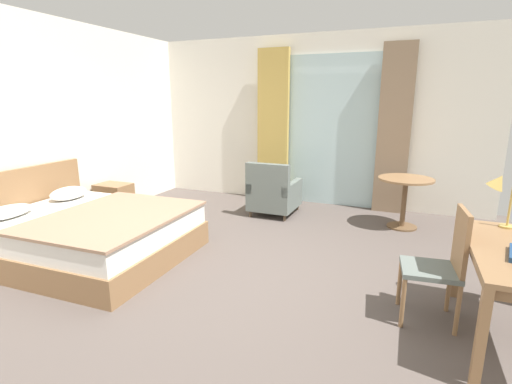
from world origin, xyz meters
TOP-DOWN VIEW (x-y plane):
  - ground at (0.00, 0.00)m, footprint 6.33×7.32m
  - wall_back at (0.00, 3.40)m, footprint 5.93×0.12m
  - wall_left at (-2.91, 0.00)m, footprint 0.12×6.92m
  - balcony_glass_door at (0.38, 3.32)m, footprint 1.59×0.02m
  - curtain_panel_left at (-0.64, 3.22)m, footprint 0.56×0.10m
  - curtain_panel_right at (1.39, 3.22)m, footprint 0.50×0.10m
  - bed at (-1.75, -0.07)m, footprint 2.20×1.87m
  - nightstand at (-2.55, 1.27)m, footprint 0.51×0.39m
  - desk_chair at (1.99, 0.01)m, footprint 0.48×0.45m
  - desk_lamp at (2.39, 0.44)m, footprint 0.26×0.15m
  - armchair_by_window at (-0.30, 2.35)m, footprint 0.70×0.79m
  - round_cafe_table at (1.64, 2.45)m, footprint 0.76×0.76m

SIDE VIEW (x-z plane):
  - ground at x=0.00m, z-range -0.10..0.00m
  - nightstand at x=-2.55m, z-range 0.00..0.53m
  - bed at x=-1.75m, z-range -0.20..0.78m
  - armchair_by_window at x=-0.30m, z-range -0.10..0.77m
  - desk_chair at x=1.99m, z-range 0.05..1.02m
  - round_cafe_table at x=1.64m, z-range 0.18..0.91m
  - desk_lamp at x=2.39m, z-range 0.86..1.33m
  - balcony_glass_door at x=0.38m, z-range 0.00..2.53m
  - curtain_panel_left at x=-0.64m, z-range 0.00..2.65m
  - curtain_panel_right at x=1.39m, z-range 0.00..2.65m
  - wall_back at x=0.00m, z-range 0.00..2.88m
  - wall_left at x=-2.91m, z-range 0.00..2.88m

